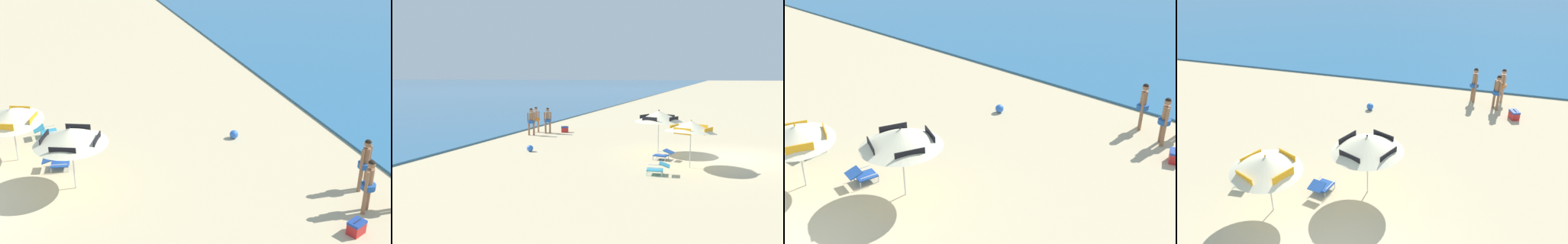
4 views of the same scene
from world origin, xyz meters
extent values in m
cylinder|color=silver|center=(-2.77, 1.92, 0.98)|extent=(0.04, 0.04, 1.96)
cone|color=beige|center=(-2.77, 1.92, 1.73)|extent=(2.78, 2.76, 0.67)
cube|color=orange|center=(-2.48, 2.62, 1.62)|extent=(0.70, 0.33, 0.26)
cube|color=orange|center=(-3.47, 2.21, 1.62)|extent=(0.33, 0.70, 0.26)
cube|color=orange|center=(-2.07, 1.63, 1.62)|extent=(0.33, 0.70, 0.26)
sphere|color=orange|center=(-2.77, 1.92, 1.99)|extent=(0.06, 0.06, 0.06)
cylinder|color=silver|center=(-0.23, 3.63, 1.05)|extent=(0.04, 0.04, 2.11)
cone|color=beige|center=(-0.23, 3.63, 1.85)|extent=(3.23, 3.23, 0.56)
cube|color=black|center=(0.08, 4.40, 1.73)|extent=(0.76, 0.34, 0.28)
cube|color=black|center=(-1.00, 3.95, 1.73)|extent=(0.34, 0.76, 0.28)
cube|color=black|center=(-0.55, 2.87, 1.73)|extent=(0.76, 0.34, 0.28)
cube|color=black|center=(0.53, 3.32, 1.73)|extent=(0.34, 0.76, 0.28)
sphere|color=black|center=(-0.23, 3.63, 2.14)|extent=(0.06, 0.06, 0.06)
cube|color=teal|center=(-4.36, 3.10, 0.20)|extent=(0.57, 0.64, 0.04)
cube|color=teal|center=(-4.33, 2.74, 0.42)|extent=(0.53, 0.45, 0.16)
cylinder|color=silver|center=(-4.63, 3.37, 0.09)|extent=(0.03, 0.03, 0.18)
cylinder|color=silver|center=(-4.14, 3.41, 0.09)|extent=(0.03, 0.03, 0.18)
cylinder|color=silver|center=(-4.59, 2.80, 0.09)|extent=(0.03, 0.03, 0.18)
cylinder|color=silver|center=(-4.10, 2.84, 0.09)|extent=(0.03, 0.03, 0.18)
cylinder|color=silver|center=(-4.64, 3.08, 0.32)|extent=(0.07, 0.54, 0.02)
cylinder|color=silver|center=(-4.09, 3.13, 0.32)|extent=(0.07, 0.54, 0.02)
cube|color=#1E4799|center=(-1.65, 3.28, 0.20)|extent=(0.63, 0.69, 0.04)
cube|color=#1E4799|center=(-1.73, 2.92, 0.42)|extent=(0.56, 0.50, 0.17)
cylinder|color=silver|center=(-1.84, 3.61, 0.09)|extent=(0.03, 0.03, 0.18)
cylinder|color=silver|center=(-1.36, 3.51, 0.09)|extent=(0.03, 0.03, 0.18)
cylinder|color=silver|center=(-1.95, 3.05, 0.09)|extent=(0.03, 0.03, 0.18)
cylinder|color=silver|center=(-1.47, 2.95, 0.09)|extent=(0.03, 0.03, 0.18)
cylinder|color=silver|center=(-1.93, 3.33, 0.32)|extent=(0.13, 0.53, 0.02)
cylinder|color=silver|center=(-1.38, 3.23, 0.32)|extent=(0.13, 0.53, 0.02)
cylinder|color=#8C6042|center=(3.71, 11.74, 0.42)|extent=(0.12, 0.12, 0.84)
cylinder|color=#8C6042|center=(3.89, 11.49, 0.42)|extent=(0.12, 0.12, 0.84)
cylinder|color=#1E51A3|center=(3.80, 11.62, 0.86)|extent=(0.42, 0.42, 0.18)
cylinder|color=#8C6042|center=(3.80, 11.62, 1.14)|extent=(0.23, 0.23, 0.60)
cylinder|color=#8C6042|center=(3.68, 11.79, 1.13)|extent=(0.09, 0.09, 0.63)
cylinder|color=#8C6042|center=(3.92, 11.44, 1.13)|extent=(0.09, 0.09, 0.63)
sphere|color=#8C6042|center=(3.80, 11.62, 1.59)|extent=(0.23, 0.23, 0.23)
sphere|color=black|center=(3.80, 11.62, 1.62)|extent=(0.21, 0.21, 0.21)
cylinder|color=#8C6042|center=(2.65, 12.40, 0.43)|extent=(0.13, 0.13, 0.86)
cylinder|color=#8C6042|center=(2.77, 12.12, 0.43)|extent=(0.13, 0.13, 0.86)
cylinder|color=#1E51A3|center=(2.71, 12.26, 0.88)|extent=(0.43, 0.43, 0.18)
cylinder|color=#8C6042|center=(2.71, 12.26, 1.17)|extent=(0.24, 0.24, 0.61)
cylinder|color=#8C6042|center=(2.63, 12.46, 1.15)|extent=(0.09, 0.09, 0.65)
cylinder|color=#8C6042|center=(2.79, 12.06, 1.15)|extent=(0.09, 0.09, 0.65)
sphere|color=#8C6042|center=(2.71, 12.26, 1.63)|extent=(0.23, 0.23, 0.23)
sphere|color=black|center=(2.71, 12.26, 1.66)|extent=(0.22, 0.22, 0.22)
cube|color=red|center=(4.65, 10.74, 0.16)|extent=(0.50, 0.57, 0.32)
cube|color=navy|center=(4.65, 10.74, 0.36)|extent=(0.51, 0.59, 0.08)
cylinder|color=black|center=(4.65, 10.74, 0.42)|extent=(0.15, 0.32, 0.02)
sphere|color=blue|center=(-2.01, 9.80, 0.17)|extent=(0.33, 0.33, 0.33)
camera|label=1|loc=(14.58, 2.77, 8.79)|focal=47.95mm
camera|label=2|loc=(-18.38, 0.84, 3.76)|focal=34.05mm
camera|label=3|loc=(9.03, -3.13, 7.72)|focal=43.16mm
camera|label=4|loc=(2.75, -5.88, 7.71)|focal=34.19mm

